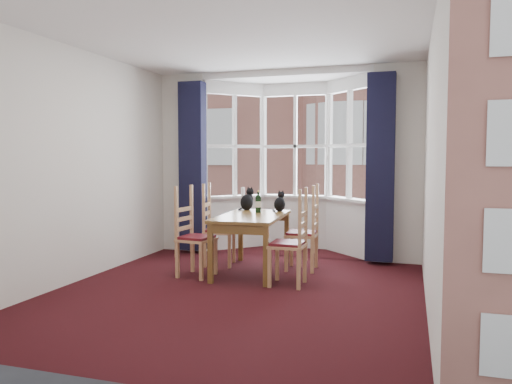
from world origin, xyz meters
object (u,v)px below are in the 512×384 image
at_px(dining_table, 252,222).
at_px(cat_right, 280,203).
at_px(chair_right_near, 295,245).
at_px(candle_tall, 243,192).
at_px(chair_left_far, 213,231).
at_px(cat_left, 247,201).
at_px(chair_left_near, 190,238).
at_px(wine_bottle, 258,203).
at_px(chair_right_far, 308,235).

distance_m(dining_table, cat_right, 0.61).
bearing_deg(cat_right, chair_right_near, -66.16).
xyz_separation_m(chair_right_near, candle_tall, (-1.34, 2.04, 0.47)).
bearing_deg(chair_left_far, cat_left, 35.17).
height_order(chair_left_near, wine_bottle, wine_bottle).
relative_size(chair_left_near, chair_right_near, 1.00).
bearing_deg(chair_left_far, chair_right_near, -29.63).
height_order(chair_right_near, chair_right_far, same).
bearing_deg(cat_right, chair_left_near, -134.72).
distance_m(dining_table, candle_tall, 1.70).
relative_size(cat_left, wine_bottle, 1.14).
height_order(chair_left_far, cat_left, cat_left).
relative_size(cat_left, candle_tall, 2.48).
xyz_separation_m(chair_right_near, chair_right_far, (-0.01, 0.84, 0.00)).
relative_size(dining_table, cat_right, 5.03).
relative_size(chair_right_far, candle_tall, 6.77).
bearing_deg(cat_right, chair_right_far, -22.94).
bearing_deg(candle_tall, chair_left_far, -90.15).
relative_size(cat_left, cat_right, 1.14).
height_order(dining_table, wine_bottle, wine_bottle).
distance_m(chair_right_near, cat_left, 1.46).
bearing_deg(wine_bottle, chair_right_near, -48.62).
xyz_separation_m(chair_right_near, cat_right, (-0.45, 1.03, 0.39)).
height_order(dining_table, chair_left_near, chair_left_near).
distance_m(cat_left, candle_tall, 1.07).
height_order(wine_bottle, candle_tall, wine_bottle).
relative_size(wine_bottle, candle_tall, 2.18).
relative_size(dining_table, wine_bottle, 5.02).
relative_size(dining_table, cat_left, 4.42).
relative_size(cat_right, candle_tall, 2.18).
xyz_separation_m(chair_right_far, cat_right, (-0.44, 0.19, 0.39)).
relative_size(chair_right_far, cat_right, 3.11).
bearing_deg(cat_right, wine_bottle, -134.48).
height_order(dining_table, chair_right_far, chair_right_far).
bearing_deg(dining_table, chair_right_far, 26.98).
xyz_separation_m(dining_table, chair_right_near, (0.69, -0.50, -0.19)).
bearing_deg(chair_right_near, chair_left_near, 176.12).
relative_size(chair_left_near, chair_right_far, 1.00).
bearing_deg(chair_right_far, candle_tall, 137.86).
distance_m(chair_right_far, cat_right, 0.62).
xyz_separation_m(chair_right_far, wine_bottle, (-0.68, -0.06, 0.41)).
bearing_deg(candle_tall, chair_right_near, -56.73).
relative_size(dining_table, candle_tall, 10.97).
distance_m(chair_left_far, chair_right_far, 1.33).
relative_size(chair_left_far, wine_bottle, 3.10).
distance_m(dining_table, chair_right_near, 0.87).
relative_size(chair_left_far, candle_tall, 6.77).
bearing_deg(cat_left, candle_tall, 112.05).
bearing_deg(cat_right, cat_left, 177.44).
bearing_deg(chair_left_near, chair_right_near, -3.88).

